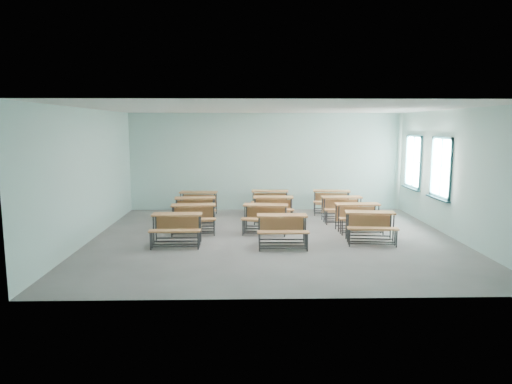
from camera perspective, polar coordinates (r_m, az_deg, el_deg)
The scene contains 13 objects.
room at distance 11.20m, azimuth 2.65°, elevation 2.18°, with size 9.04×8.04×3.24m.
desk_unit_r0c0 at distance 10.90m, azimuth -9.88°, elevation -4.01°, with size 1.18×0.80×0.73m.
desk_unit_r0c1 at distance 10.63m, azimuth 3.30°, elevation -4.22°, with size 1.18×0.80×0.73m.
desk_unit_r0c2 at distance 11.31m, azimuth 14.10°, elevation -3.69°, with size 1.25×0.91×0.73m.
desk_unit_r1c0 at distance 12.09m, azimuth -7.82°, elevation -2.74°, with size 1.22×0.87×0.73m.
desk_unit_r1c1 at distance 11.99m, azimuth 1.17°, elevation -2.76°, with size 1.27×0.94×0.73m.
desk_unit_r1c2 at distance 12.41m, azimuth 12.67°, elevation -2.58°, with size 1.20×0.83×0.73m.
desk_unit_r2c0 at distance 13.31m, azimuth -7.61°, elevation -1.73°, with size 1.25×0.91×0.73m.
desk_unit_r2c1 at distance 13.32m, azimuth 2.16°, elevation -1.65°, with size 1.20×0.84×0.73m.
desk_unit_r2c2 at distance 13.55m, azimuth 10.72°, elevation -1.61°, with size 1.19×0.81×0.73m.
desk_unit_r3c0 at distance 14.41m, azimuth -7.27°, elevation -0.95°, with size 1.24×0.90×0.73m.
desk_unit_r3c1 at distance 14.57m, azimuth 1.76°, elevation -0.78°, with size 1.22×0.86×0.73m.
desk_unit_r3c2 at distance 14.77m, azimuth 9.42°, elevation -0.77°, with size 1.26×0.93×0.73m.
Camera 1 is at (-0.70, -11.07, 2.79)m, focal length 32.00 mm.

